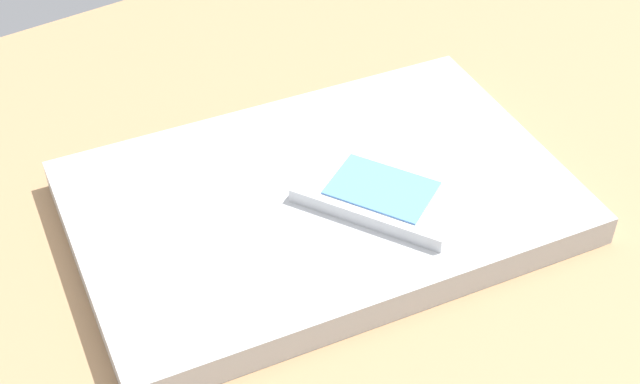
{
  "coord_description": "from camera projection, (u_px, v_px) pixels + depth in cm",
  "views": [
    {
      "loc": [
        29.56,
        34.02,
        45.59
      ],
      "look_at": [
        3.62,
        -4.64,
        5.0
      ],
      "focal_mm": 50.69,
      "sensor_mm": 36.0,
      "label": 1
    }
  ],
  "objects": [
    {
      "name": "cell_phone_on_laptop",
      "position": [
        381.0,
        194.0,
        0.6
      ],
      "size": [
        10.43,
        12.37,
        1.13
      ],
      "color": "silver",
      "rests_on": "laptop_closed"
    },
    {
      "name": "desk_surface",
      "position": [
        400.0,
        247.0,
        0.63
      ],
      "size": [
        120.0,
        80.0,
        3.0
      ],
      "primitive_type": "cube",
      "color": "#9E7751",
      "rests_on": "ground"
    },
    {
      "name": "laptop_closed",
      "position": [
        320.0,
        202.0,
        0.62
      ],
      "size": [
        36.39,
        26.82,
        2.23
      ],
      "primitive_type": "cube",
      "rotation": [
        0.0,
        0.0,
        -0.16
      ],
      "color": "#B7BABC",
      "rests_on": "desk_surface"
    }
  ]
}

